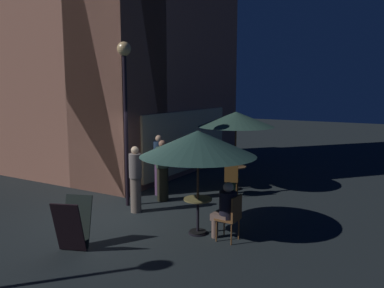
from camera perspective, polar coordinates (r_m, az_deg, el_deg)
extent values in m
plane|color=#21282B|center=(9.60, -11.32, -10.81)|extent=(60.00, 60.00, 0.00)
cube|color=#A86C56|center=(14.75, -3.74, 14.62)|extent=(7.75, 2.21, 9.48)
cube|color=#A86C56|center=(14.41, -19.27, 14.33)|extent=(2.21, 7.50, 9.48)
cube|color=beige|center=(13.85, -0.55, 0.57)|extent=(5.42, 0.08, 2.10)
cylinder|color=black|center=(10.21, -9.67, 1.84)|extent=(0.10, 0.10, 3.98)
sphere|color=#FCCD85|center=(10.19, -9.96, 13.64)|extent=(0.36, 0.36, 0.36)
cube|color=black|center=(8.08, -16.53, -10.83)|extent=(0.49, 0.63, 1.00)
cube|color=black|center=(7.78, -17.71, -11.64)|extent=(0.49, 0.63, 1.00)
cylinder|color=black|center=(12.15, 6.32, -6.53)|extent=(0.40, 0.40, 0.03)
cylinder|color=black|center=(12.07, 6.35, -5.02)|extent=(0.06, 0.06, 0.69)
cylinder|color=brown|center=(11.99, 6.37, -3.35)|extent=(0.67, 0.67, 0.03)
cylinder|color=black|center=(8.57, 0.86, -12.93)|extent=(0.40, 0.40, 0.03)
cylinder|color=black|center=(8.45, 0.86, -10.65)|extent=(0.06, 0.06, 0.75)
cylinder|color=olive|center=(8.33, 0.87, -8.12)|extent=(0.61, 0.61, 0.03)
cylinder|color=black|center=(12.15, 6.32, -6.46)|extent=(0.36, 0.36, 0.06)
cylinder|color=#4B3521|center=(11.91, 6.41, -1.14)|extent=(0.05, 0.05, 2.35)
cone|color=#2F4E42|center=(11.79, 6.49, 3.65)|extent=(2.31, 2.31, 0.45)
cylinder|color=black|center=(8.56, 0.86, -12.83)|extent=(0.36, 0.36, 0.06)
cylinder|color=#4E3423|center=(8.24, 0.87, -5.92)|extent=(0.05, 0.05, 2.19)
cone|color=#284840|center=(8.07, 0.89, 0.11)|extent=(2.45, 2.45, 0.54)
cylinder|color=#543616|center=(11.52, 5.20, -6.28)|extent=(0.03, 0.03, 0.44)
cylinder|color=#543616|center=(11.48, 6.73, -6.35)|extent=(0.03, 0.03, 0.44)
cylinder|color=#543616|center=(11.22, 4.99, -6.67)|extent=(0.03, 0.03, 0.44)
cylinder|color=#543616|center=(11.18, 6.56, -6.75)|extent=(0.03, 0.03, 0.44)
cube|color=#543616|center=(11.29, 5.89, -5.34)|extent=(0.48, 0.48, 0.04)
cube|color=#543616|center=(11.06, 5.80, -4.21)|extent=(0.15, 0.38, 0.49)
cylinder|color=brown|center=(8.10, 3.62, -12.63)|extent=(0.03, 0.03, 0.45)
cylinder|color=brown|center=(8.38, 4.75, -11.91)|extent=(0.03, 0.03, 0.45)
cylinder|color=brown|center=(7.96, 5.82, -13.06)|extent=(0.03, 0.03, 0.45)
cylinder|color=brown|center=(8.24, 6.89, -12.31)|extent=(0.03, 0.03, 0.45)
cube|color=brown|center=(8.09, 5.29, -10.87)|extent=(0.44, 0.44, 0.04)
cube|color=brown|center=(7.93, 6.57, -9.32)|extent=(0.42, 0.06, 0.48)
cube|color=#2E4F35|center=(11.42, 5.98, -5.04)|extent=(0.44, 0.41, 0.14)
cylinder|color=#2E4F35|center=(11.63, 6.06, -6.03)|extent=(0.14, 0.14, 0.49)
cylinder|color=#7C6157|center=(11.22, 5.91, -3.85)|extent=(0.32, 0.32, 0.54)
sphere|color=#906D4D|center=(11.15, 5.94, -2.05)|extent=(0.19, 0.19, 0.19)
cube|color=#7E6155|center=(8.14, 4.40, -10.56)|extent=(0.37, 0.37, 0.14)
cylinder|color=#7E6155|center=(8.29, 3.38, -11.98)|extent=(0.14, 0.14, 0.49)
cylinder|color=black|center=(8.00, 5.32, -8.88)|extent=(0.36, 0.36, 0.54)
sphere|color=beige|center=(7.90, 5.36, -6.35)|extent=(0.21, 0.21, 0.21)
cylinder|color=gray|center=(9.92, -8.26, -7.41)|extent=(0.27, 0.27, 0.89)
cylinder|color=slate|center=(9.75, -8.35, -3.18)|extent=(0.32, 0.32, 0.61)
sphere|color=beige|center=(9.68, -8.40, -0.92)|extent=(0.20, 0.20, 0.20)
cylinder|color=black|center=(10.81, -4.32, -5.89)|extent=(0.31, 0.31, 0.94)
cylinder|color=#324633|center=(10.66, -4.36, -1.97)|extent=(0.37, 0.37, 0.56)
sphere|color=#95664F|center=(10.59, -4.38, 0.02)|extent=(0.21, 0.21, 0.21)
cylinder|color=#5B3C60|center=(11.39, -4.85, -5.04)|extent=(0.27, 0.27, 0.98)
cylinder|color=#1E324D|center=(11.24, -4.90, -1.12)|extent=(0.32, 0.32, 0.59)
sphere|color=tan|center=(11.18, -4.92, 0.83)|extent=(0.20, 0.20, 0.20)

